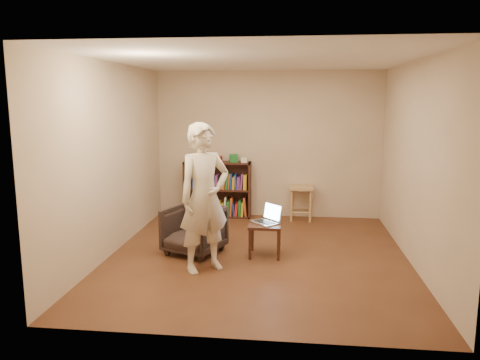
# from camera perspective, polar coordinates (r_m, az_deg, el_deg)

# --- Properties ---
(floor) EXTENTS (4.50, 4.50, 0.00)m
(floor) POSITION_cam_1_polar(r_m,az_deg,el_deg) (6.45, 2.17, -9.22)
(floor) COLOR #4B2818
(floor) RESTS_ON ground
(ceiling) EXTENTS (4.50, 4.50, 0.00)m
(ceiling) POSITION_cam_1_polar(r_m,az_deg,el_deg) (6.12, 2.34, 14.45)
(ceiling) COLOR white
(ceiling) RESTS_ON wall_back
(wall_back) EXTENTS (4.00, 0.00, 4.00)m
(wall_back) POSITION_cam_1_polar(r_m,az_deg,el_deg) (8.38, 3.41, 4.32)
(wall_back) COLOR beige
(wall_back) RESTS_ON floor
(wall_left) EXTENTS (0.00, 4.50, 4.50)m
(wall_left) POSITION_cam_1_polar(r_m,az_deg,el_deg) (6.61, -15.33, 2.48)
(wall_left) COLOR beige
(wall_left) RESTS_ON floor
(wall_right) EXTENTS (0.00, 4.50, 4.50)m
(wall_right) POSITION_cam_1_polar(r_m,az_deg,el_deg) (6.33, 20.63, 1.88)
(wall_right) COLOR beige
(wall_right) RESTS_ON floor
(bookshelf) EXTENTS (1.20, 0.30, 1.00)m
(bookshelf) POSITION_cam_1_polar(r_m,az_deg,el_deg) (8.45, -2.75, -1.53)
(bookshelf) COLOR black
(bookshelf) RESTS_ON floor
(box_yellow) EXTENTS (0.20, 0.15, 0.16)m
(box_yellow) POSITION_cam_1_polar(r_m,az_deg,el_deg) (8.41, -4.89, 2.81)
(box_yellow) COLOR gold
(box_yellow) RESTS_ON bookshelf
(red_cloth) EXTENTS (0.35, 0.29, 0.10)m
(red_cloth) POSITION_cam_1_polar(r_m,az_deg,el_deg) (8.33, -3.43, 2.56)
(red_cloth) COLOR maroon
(red_cloth) RESTS_ON bookshelf
(box_green) EXTENTS (0.16, 0.16, 0.14)m
(box_green) POSITION_cam_1_polar(r_m,az_deg,el_deg) (8.31, -0.78, 2.68)
(box_green) COLOR #1C6A2B
(box_green) RESTS_ON bookshelf
(box_white) EXTENTS (0.11, 0.11, 0.08)m
(box_white) POSITION_cam_1_polar(r_m,az_deg,el_deg) (8.26, 0.53, 2.45)
(box_white) COLOR silver
(box_white) RESTS_ON bookshelf
(stool) EXTENTS (0.41, 0.41, 0.60)m
(stool) POSITION_cam_1_polar(r_m,az_deg,el_deg) (8.27, 7.45, -1.56)
(stool) COLOR tan
(stool) RESTS_ON floor
(armchair) EXTENTS (0.91, 0.92, 0.65)m
(armchair) POSITION_cam_1_polar(r_m,az_deg,el_deg) (6.51, -5.62, -6.09)
(armchair) COLOR #2D221E
(armchair) RESTS_ON floor
(side_table) EXTENTS (0.43, 0.43, 0.44)m
(side_table) POSITION_cam_1_polar(r_m,az_deg,el_deg) (6.37, 3.07, -6.00)
(side_table) COLOR black
(side_table) RESTS_ON floor
(laptop) EXTENTS (0.46, 0.46, 0.26)m
(laptop) POSITION_cam_1_polar(r_m,az_deg,el_deg) (6.39, 3.39, -4.69)
(laptop) COLOR #B9B9BE
(laptop) RESTS_ON side_table
(person) EXTENTS (0.80, 0.76, 1.83)m
(person) POSITION_cam_1_polar(r_m,az_deg,el_deg) (5.72, -4.37, -2.19)
(person) COLOR beige
(person) RESTS_ON floor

